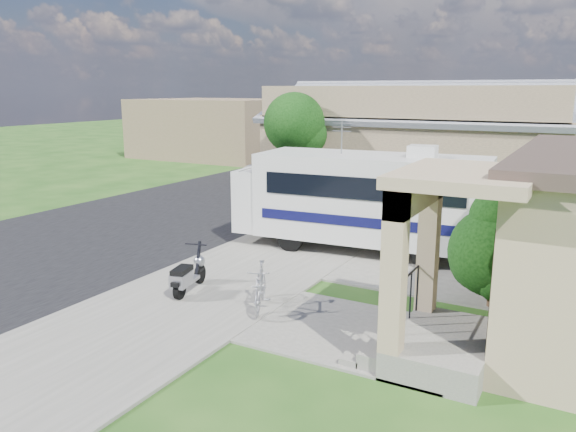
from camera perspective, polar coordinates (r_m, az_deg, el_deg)
The scene contains 18 objects.
ground at distance 13.32m, azimuth -3.34°, elevation -7.78°, with size 120.00×120.00×0.00m, color #173F11.
street_slab at distance 25.39m, azimuth -5.68°, elevation 2.12°, with size 9.00×80.00×0.02m, color black.
sidewalk_slab at distance 22.41m, azimuth 8.16°, elevation 0.68°, with size 4.00×80.00×0.06m, color #615E57.
driveway_slab at distance 16.57m, azimuth 9.46°, elevation -3.70°, with size 7.00×6.00×0.05m, color #615E57.
walk_slab at distance 11.23m, azimuth 7.19°, elevation -11.79°, with size 4.00×3.00×0.05m, color #615E57.
warehouse at distance 25.54m, azimuth 13.61°, elevation 6.38°, with size 12.50×8.40×5.04m.
distant_bldg_far at distance 40.33m, azimuth -7.26°, elevation 8.86°, with size 10.00×8.00×4.00m, color brown.
distant_bldg_near at distance 49.63m, azimuth 2.93°, elevation 9.20°, with size 8.00×7.00×3.20m, color brown.
street_tree_a at distance 22.22m, azimuth 0.94°, elevation 9.09°, with size 2.44×2.40×4.58m.
street_tree_b at distance 31.38m, azimuth 9.67°, elevation 10.25°, with size 2.44×2.40×4.73m.
street_tree_c at distance 39.99m, azimuth 14.02°, elevation 10.15°, with size 2.44×2.40×4.42m.
motorhome at distance 16.44m, azimuth 7.51°, elevation 1.88°, with size 7.44×2.89×3.73m.
shrub at distance 12.82m, azimuth 20.59°, elevation -3.09°, with size 2.15×2.05×2.64m.
scooter at distance 13.23m, azimuth -10.16°, elevation -5.96°, with size 0.71×1.58×1.05m.
bicycle at distance 12.12m, azimuth -2.83°, elevation -7.43°, with size 0.46×1.64×0.98m, color #95949B.
pickup_truck at distance 27.18m, azimuth 0.44°, elevation 4.67°, with size 2.81×6.09×1.69m, color silver.
van at distance 32.97m, azimuth 5.25°, elevation 5.97°, with size 2.25×5.54×1.61m, color silver.
garden_hose at distance 11.76m, azimuth 11.25°, elevation -10.42°, with size 0.41×0.41×0.19m, color #136221.
Camera 1 is at (6.69, -10.54, 4.67)m, focal length 35.00 mm.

